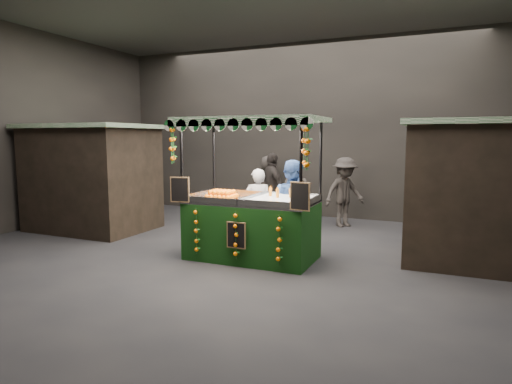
% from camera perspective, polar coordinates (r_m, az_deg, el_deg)
% --- Properties ---
extents(ground, '(12.00, 12.00, 0.00)m').
position_cam_1_polar(ground, '(8.41, -2.95, -8.61)').
color(ground, black).
rests_on(ground, ground).
extents(market_hall, '(12.10, 10.10, 5.05)m').
position_cam_1_polar(market_hall, '(8.17, -3.10, 14.87)').
color(market_hall, black).
rests_on(market_hall, ground).
extents(neighbour_stall_left, '(3.00, 2.20, 2.60)m').
position_cam_1_polar(neighbour_stall_left, '(11.54, -20.64, 1.84)').
color(neighbour_stall_left, black).
rests_on(neighbour_stall_left, ground).
extents(neighbour_stall_right, '(3.00, 2.20, 2.60)m').
position_cam_1_polar(neighbour_stall_right, '(8.83, 28.43, -0.04)').
color(neighbour_stall_right, black).
rests_on(neighbour_stall_right, ground).
extents(juice_stall, '(2.73, 1.61, 2.65)m').
position_cam_1_polar(juice_stall, '(8.16, -0.55, -3.18)').
color(juice_stall, black).
rests_on(juice_stall, ground).
extents(vendor_grey, '(0.70, 0.60, 1.64)m').
position_cam_1_polar(vendor_grey, '(9.22, 0.23, -1.99)').
color(vendor_grey, gray).
rests_on(vendor_grey, ground).
extents(vendor_blue, '(1.11, 1.01, 1.85)m').
position_cam_1_polar(vendor_blue, '(8.69, 4.81, -1.86)').
color(vendor_blue, navy).
rests_on(vendor_blue, ground).
extents(shopper_0, '(0.63, 0.50, 1.52)m').
position_cam_1_polar(shopper_0, '(12.89, -14.54, 0.11)').
color(shopper_0, black).
rests_on(shopper_0, ground).
extents(shopper_1, '(1.06, 0.98, 1.75)m').
position_cam_1_polar(shopper_1, '(10.56, 5.04, -0.54)').
color(shopper_1, '#2E2925').
rests_on(shopper_1, ground).
extents(shopper_2, '(1.12, 1.08, 1.87)m').
position_cam_1_polar(shopper_2, '(11.86, 2.12, 0.61)').
color(shopper_2, black).
rests_on(shopper_2, ground).
extents(shopper_3, '(1.27, 1.30, 1.78)m').
position_cam_1_polar(shopper_3, '(11.39, 11.51, -0.02)').
color(shopper_3, '#2A2522').
rests_on(shopper_3, ground).
extents(shopper_4, '(1.01, 0.81, 1.79)m').
position_cam_1_polar(shopper_4, '(12.37, 1.67, 0.69)').
color(shopper_4, '#2D2825').
rests_on(shopper_4, ground).
extents(shopper_5, '(1.68, 1.64, 1.92)m').
position_cam_1_polar(shopper_5, '(9.87, 28.41, -1.42)').
color(shopper_5, '#2B2723').
rests_on(shopper_5, ground).
extents(shopper_6, '(0.40, 0.60, 1.64)m').
position_cam_1_polar(shopper_6, '(12.81, 1.96, 0.58)').
color(shopper_6, '#292621').
rests_on(shopper_6, ground).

